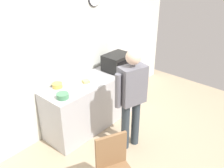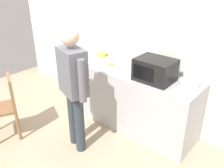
# 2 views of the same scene
# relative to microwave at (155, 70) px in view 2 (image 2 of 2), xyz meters

# --- Properties ---
(ground_plane) EXTENTS (6.00, 6.00, 0.00)m
(ground_plane) POSITION_rel_microwave_xyz_m (-0.71, -1.17, -1.06)
(ground_plane) COLOR tan
(back_wall) EXTENTS (5.40, 0.13, 2.60)m
(back_wall) POSITION_rel_microwave_xyz_m (-0.71, 0.43, 0.24)
(back_wall) COLOR silver
(back_wall) RESTS_ON ground_plane
(kitchen_counter) EXTENTS (2.17, 0.62, 0.91)m
(kitchen_counter) POSITION_rel_microwave_xyz_m (-0.47, 0.05, -0.61)
(kitchen_counter) COLOR #B7B7BC
(kitchen_counter) RESTS_ON ground_plane
(microwave) EXTENTS (0.50, 0.39, 0.30)m
(microwave) POSITION_rel_microwave_xyz_m (0.00, 0.00, 0.00)
(microwave) COLOR black
(microwave) RESTS_ON kitchen_counter
(sandwich_plate) EXTENTS (0.24, 0.24, 0.07)m
(sandwich_plate) POSITION_rel_microwave_xyz_m (-0.79, 0.01, -0.13)
(sandwich_plate) COLOR white
(sandwich_plate) RESTS_ON kitchen_counter
(salad_bowl) EXTENTS (0.19, 0.19, 0.08)m
(salad_bowl) POSITION_rel_microwave_xyz_m (-1.35, -0.08, -0.11)
(salad_bowl) COLOR #4C8E60
(salad_bowl) RESTS_ON kitchen_counter
(cereal_bowl) EXTENTS (0.17, 0.17, 0.07)m
(cereal_bowl) POSITION_rel_microwave_xyz_m (-1.19, 0.26, -0.11)
(cereal_bowl) COLOR gold
(cereal_bowl) RESTS_ON kitchen_counter
(mixing_bowl) EXTENTS (0.26, 0.26, 0.07)m
(mixing_bowl) POSITION_rel_microwave_xyz_m (0.43, 0.14, -0.11)
(mixing_bowl) COLOR white
(mixing_bowl) RESTS_ON kitchen_counter
(fork_utensil) EXTENTS (0.02, 0.17, 0.01)m
(fork_utensil) POSITION_rel_microwave_xyz_m (-0.57, 0.33, -0.15)
(fork_utensil) COLOR silver
(fork_utensil) RESTS_ON kitchen_counter
(spoon_utensil) EXTENTS (0.04, 0.17, 0.01)m
(spoon_utensil) POSITION_rel_microwave_xyz_m (-1.06, -0.18, -0.15)
(spoon_utensil) COLOR silver
(spoon_utensil) RESTS_ON kitchen_counter
(person_standing) EXTENTS (0.57, 0.34, 1.67)m
(person_standing) POSITION_rel_microwave_xyz_m (-0.66, -0.85, -0.08)
(person_standing) COLOR #2E3942
(person_standing) RESTS_ON ground_plane
(wooden_chair) EXTENTS (0.53, 0.53, 0.94)m
(wooden_chair) POSITION_rel_microwave_xyz_m (-1.60, -1.32, -0.54)
(wooden_chair) COLOR olive
(wooden_chair) RESTS_ON ground_plane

